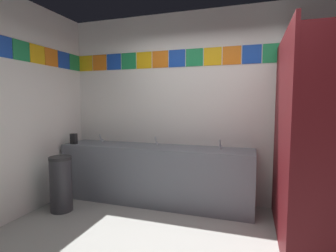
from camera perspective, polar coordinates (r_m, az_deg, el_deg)
The scene contains 9 objects.
wall_back at distance 3.82m, azimuth 9.79°, elevation 4.12°, with size 4.49×0.09×2.79m.
vanity_counter at distance 3.85m, azimuth -3.02°, elevation -10.49°, with size 2.81×0.57×0.83m.
faucet_left at distance 4.26m, azimuth -14.50°, elevation -2.84°, with size 0.04×0.10×0.14m.
faucet_center at distance 3.84m, azimuth -2.58°, elevation -3.54°, with size 0.04×0.10×0.14m.
faucet_right at distance 3.62m, azimuth 11.50°, elevation -4.16°, with size 0.04×0.10×0.14m.
soap_dispenser at distance 4.24m, azimuth -20.14°, elevation -2.67°, with size 0.09×0.09×0.16m.
stall_divider at distance 2.79m, azimuth 27.70°, elevation -3.19°, with size 0.92×1.52×2.18m.
toilet at distance 3.60m, azimuth 31.70°, elevation -14.41°, with size 0.39×0.49×0.74m.
trash_bin at distance 3.85m, azimuth -22.60°, elevation -11.73°, with size 0.29×0.29×0.75m.
Camera 1 is at (0.55, -2.20, 1.46)m, focal length 27.54 mm.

